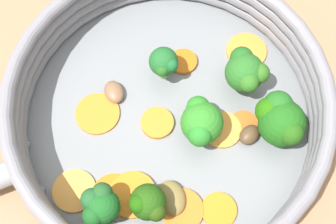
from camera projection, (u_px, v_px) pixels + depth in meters
ground_plane at (168, 121)px, 0.51m from camera, size 4.00×4.00×0.00m
skillet at (168, 119)px, 0.50m from camera, size 0.31×0.31×0.01m
skillet_rim_wall at (168, 106)px, 0.47m from camera, size 0.32×0.32×0.06m
skillet_rivet_left at (27, 144)px, 0.48m from camera, size 0.01×0.01×0.01m
skillet_rivet_right at (41, 190)px, 0.46m from camera, size 0.01×0.01×0.01m
carrot_slice_0 at (182, 210)px, 0.46m from camera, size 0.06×0.06×0.00m
carrot_slice_1 at (221, 134)px, 0.49m from camera, size 0.06×0.06×0.00m
carrot_slice_2 at (74, 191)px, 0.46m from camera, size 0.06×0.06×0.00m
carrot_slice_3 at (219, 210)px, 0.46m from camera, size 0.04×0.04×0.00m
carrot_slice_4 at (157, 123)px, 0.49m from camera, size 0.05×0.05×0.01m
carrot_slice_5 at (98, 114)px, 0.49m from camera, size 0.05×0.05×0.00m
carrot_slice_6 at (113, 196)px, 0.46m from camera, size 0.05×0.05×0.00m
carrot_slice_7 at (187, 62)px, 0.52m from camera, size 0.04×0.04×0.01m
carrot_slice_8 at (133, 195)px, 0.46m from camera, size 0.06×0.06×0.01m
carrot_slice_9 at (246, 51)px, 0.52m from camera, size 0.05×0.05×0.00m
carrot_slice_10 at (244, 125)px, 0.49m from camera, size 0.04×0.04×0.00m
broccoli_floret_0 at (147, 203)px, 0.43m from camera, size 0.04×0.03×0.05m
broccoli_floret_1 at (246, 72)px, 0.48m from camera, size 0.05×0.05×0.05m
broccoli_floret_2 at (280, 120)px, 0.46m from camera, size 0.05×0.06×0.05m
broccoli_floret_3 at (201, 122)px, 0.46m from camera, size 0.04×0.05×0.05m
broccoli_floret_4 at (164, 63)px, 0.49m from camera, size 0.03×0.03×0.05m
broccoli_floret_5 at (100, 205)px, 0.43m from camera, size 0.04×0.04×0.05m
mushroom_piece_0 at (250, 134)px, 0.48m from camera, size 0.03×0.03×0.01m
mushroom_piece_1 at (172, 198)px, 0.46m from camera, size 0.04×0.04×0.01m
mushroom_piece_2 at (114, 92)px, 0.50m from camera, size 0.03×0.03×0.01m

